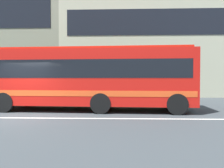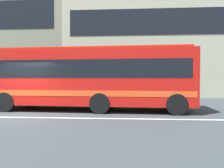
{
  "view_description": "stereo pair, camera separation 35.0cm",
  "coord_description": "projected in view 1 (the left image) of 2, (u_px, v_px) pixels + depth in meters",
  "views": [
    {
      "loc": [
        4.69,
        -8.88,
        1.71
      ],
      "look_at": [
        4.28,
        2.44,
        1.41
      ],
      "focal_mm": 33.68,
      "sensor_mm": 36.0,
      "label": 1
    },
    {
      "loc": [
        5.04,
        -8.86,
        1.71
      ],
      "look_at": [
        4.28,
        2.44,
        1.41
      ],
      "focal_mm": 33.68,
      "sensor_mm": 36.0,
      "label": 2
    }
  ],
  "objects": [
    {
      "name": "apartment_block_right",
      "position": [
        157.0,
        42.0,
        23.3
      ],
      "size": [
        19.24,
        9.43,
        11.59
      ],
      "color": "#B3B194",
      "rests_on": "ground_plane"
    },
    {
      "name": "ground_plane",
      "position": [
        11.0,
        118.0,
        9.08
      ],
      "size": [
        160.0,
        160.0,
        0.0
      ],
      "primitive_type": "plane",
      "color": "#363B3F"
    },
    {
      "name": "lane_centre_line",
      "position": [
        11.0,
        118.0,
        9.08
      ],
      "size": [
        60.0,
        0.16,
        0.01
      ],
      "primitive_type": "cube",
      "color": "silver",
      "rests_on": "ground_plane"
    },
    {
      "name": "transit_bus",
      "position": [
        92.0,
        77.0,
        11.35
      ],
      "size": [
        10.65,
        3.13,
        3.29
      ],
      "color": "red",
      "rests_on": "ground_plane"
    },
    {
      "name": "hedge_row_far",
      "position": [
        54.0,
        95.0,
        15.27
      ],
      "size": [
        18.42,
        1.1,
        1.01
      ],
      "primitive_type": "cube",
      "color": "#376726",
      "rests_on": "ground_plane"
    }
  ]
}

